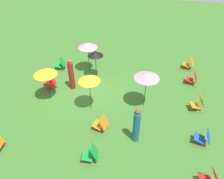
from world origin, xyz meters
The scene contains 17 objects.
ground_plane centered at (0.00, 0.00, 0.00)m, with size 40.00×40.00×0.00m, color #386B28.
deckchair_0 centered at (0.07, -2.34, 0.37)m, with size 0.60×0.83×0.83m.
deckchair_1 centered at (-2.03, -2.64, 0.37)m, with size 0.54×0.80×0.83m.
deckchair_2 centered at (2.21, 5.70, 0.37)m, with size 0.61×0.83×0.83m.
deckchair_3 centered at (4.13, 5.75, 0.37)m, with size 0.65×0.85×0.83m.
deckchair_4 centered at (2.46, 1.27, 0.37)m, with size 0.62×0.84×0.83m.
deckchair_6 centered at (4.11, 1.33, 0.37)m, with size 0.59×0.83×0.83m.
deckchair_7 centered at (-3.94, 5.34, 0.37)m, with size 0.61×0.84×0.83m.
deckchair_8 centered at (0.00, 5.63, 0.37)m, with size 0.66×0.86×0.83m.
deckchair_9 centered at (-2.25, 5.47, 0.37)m, with size 0.61×0.84×0.83m.
umbrella_0 centered at (0.30, 2.96, 1.85)m, with size 1.21×1.21×2.00m.
umbrella_1 centered at (-2.29, -0.82, 1.77)m, with size 1.17×1.17×1.93m.
umbrella_2 centered at (1.13, 0.38, 1.84)m, with size 1.03×1.03×1.99m.
umbrella_3 centered at (-1.67, -0.17, 1.62)m, with size 0.91×0.91×1.77m.
umbrella_4 centered at (0.90, -2.00, 1.68)m, with size 1.17×1.17×1.81m.
person_0 centered at (-0.29, -1.18, 0.88)m, with size 0.43×0.43×1.85m.
person_1 centered at (2.65, 2.87, 0.85)m, with size 0.31×0.31×1.77m.
Camera 1 is at (9.12, 3.34, 7.63)m, focal length 35.47 mm.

